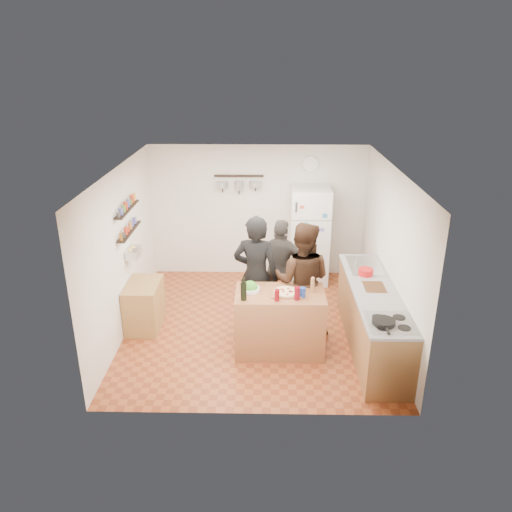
{
  "coord_description": "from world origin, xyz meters",
  "views": [
    {
      "loc": [
        0.14,
        -6.93,
        3.98
      ],
      "look_at": [
        0.0,
        0.1,
        1.15
      ],
      "focal_mm": 35.0,
      "sensor_mm": 36.0,
      "label": 1
    }
  ],
  "objects_px": {
    "wine_bottle": "(244,291)",
    "fridge": "(309,236)",
    "person_left": "(256,276)",
    "person_back": "(281,268)",
    "side_table": "(144,305)",
    "prep_island": "(280,321)",
    "red_bowl": "(366,272)",
    "salt_canister": "(302,292)",
    "person_center": "(302,280)",
    "counter_run": "(373,319)",
    "skillet": "(384,322)",
    "wall_clock": "(311,164)",
    "salad_bowl": "(250,289)",
    "pepper_mill": "(312,286)"
  },
  "relations": [
    {
      "from": "pepper_mill",
      "to": "side_table",
      "type": "distance_m",
      "value": 2.68
    },
    {
      "from": "person_center",
      "to": "wall_clock",
      "type": "relative_size",
      "value": 5.99
    },
    {
      "from": "person_left",
      "to": "salad_bowl",
      "type": "bearing_deg",
      "value": 91.03
    },
    {
      "from": "wine_bottle",
      "to": "fridge",
      "type": "bearing_deg",
      "value": 67.45
    },
    {
      "from": "prep_island",
      "to": "red_bowl",
      "type": "xyz_separation_m",
      "value": [
        1.3,
        0.62,
        0.51
      ]
    },
    {
      "from": "prep_island",
      "to": "side_table",
      "type": "height_order",
      "value": "prep_island"
    },
    {
      "from": "red_bowl",
      "to": "fridge",
      "type": "height_order",
      "value": "fridge"
    },
    {
      "from": "person_center",
      "to": "salad_bowl",
      "type": "bearing_deg",
      "value": 40.81
    },
    {
      "from": "wine_bottle",
      "to": "red_bowl",
      "type": "bearing_deg",
      "value": 25.08
    },
    {
      "from": "wine_bottle",
      "to": "salt_canister",
      "type": "bearing_deg",
      "value": 7.13
    },
    {
      "from": "salt_canister",
      "to": "wine_bottle",
      "type": "bearing_deg",
      "value": -172.87
    },
    {
      "from": "counter_run",
      "to": "person_center",
      "type": "bearing_deg",
      "value": 162.41
    },
    {
      "from": "fridge",
      "to": "wine_bottle",
      "type": "bearing_deg",
      "value": -112.55
    },
    {
      "from": "side_table",
      "to": "prep_island",
      "type": "bearing_deg",
      "value": -16.8
    },
    {
      "from": "salad_bowl",
      "to": "wine_bottle",
      "type": "distance_m",
      "value": 0.3
    },
    {
      "from": "counter_run",
      "to": "salad_bowl",
      "type": "bearing_deg",
      "value": -177.67
    },
    {
      "from": "person_center",
      "to": "red_bowl",
      "type": "height_order",
      "value": "person_center"
    },
    {
      "from": "wine_bottle",
      "to": "fridge",
      "type": "distance_m",
      "value": 2.86
    },
    {
      "from": "person_left",
      "to": "person_center",
      "type": "xyz_separation_m",
      "value": [
        0.68,
        -0.09,
        -0.04
      ]
    },
    {
      "from": "pepper_mill",
      "to": "salt_canister",
      "type": "xyz_separation_m",
      "value": [
        -0.15,
        -0.17,
        -0.02
      ]
    },
    {
      "from": "skillet",
      "to": "fridge",
      "type": "bearing_deg",
      "value": 101.21
    },
    {
      "from": "counter_run",
      "to": "wall_clock",
      "type": "xyz_separation_m",
      "value": [
        -0.75,
        2.63,
        1.7
      ]
    },
    {
      "from": "counter_run",
      "to": "side_table",
      "type": "xyz_separation_m",
      "value": [
        -3.44,
        0.51,
        -0.09
      ]
    },
    {
      "from": "fridge",
      "to": "side_table",
      "type": "height_order",
      "value": "fridge"
    },
    {
      "from": "person_center",
      "to": "red_bowl",
      "type": "xyz_separation_m",
      "value": [
        0.96,
        0.18,
        0.07
      ]
    },
    {
      "from": "person_back",
      "to": "wall_clock",
      "type": "xyz_separation_m",
      "value": [
        0.55,
        1.63,
        1.34
      ]
    },
    {
      "from": "person_left",
      "to": "person_back",
      "type": "xyz_separation_m",
      "value": [
        0.4,
        0.59,
        -0.13
      ]
    },
    {
      "from": "fridge",
      "to": "wall_clock",
      "type": "distance_m",
      "value": 1.29
    },
    {
      "from": "salad_bowl",
      "to": "pepper_mill",
      "type": "bearing_deg",
      "value": 0.0
    },
    {
      "from": "salad_bowl",
      "to": "red_bowl",
      "type": "height_order",
      "value": "red_bowl"
    },
    {
      "from": "wine_bottle",
      "to": "counter_run",
      "type": "distance_m",
      "value": 1.97
    },
    {
      "from": "side_table",
      "to": "red_bowl",
      "type": "bearing_deg",
      "value": -0.18
    },
    {
      "from": "prep_island",
      "to": "counter_run",
      "type": "xyz_separation_m",
      "value": [
        1.35,
        0.12,
        -0.01
      ]
    },
    {
      "from": "person_left",
      "to": "fridge",
      "type": "distance_m",
      "value": 2.12
    },
    {
      "from": "person_left",
      "to": "wall_clock",
      "type": "height_order",
      "value": "wall_clock"
    },
    {
      "from": "counter_run",
      "to": "skillet",
      "type": "relative_size",
      "value": 9.23
    },
    {
      "from": "wine_bottle",
      "to": "pepper_mill",
      "type": "bearing_deg",
      "value": 15.87
    },
    {
      "from": "person_left",
      "to": "wall_clock",
      "type": "relative_size",
      "value": 6.22
    },
    {
      "from": "person_left",
      "to": "side_table",
      "type": "xyz_separation_m",
      "value": [
        -1.74,
        0.1,
        -0.57
      ]
    },
    {
      "from": "prep_island",
      "to": "salad_bowl",
      "type": "distance_m",
      "value": 0.64
    },
    {
      "from": "prep_island",
      "to": "red_bowl",
      "type": "relative_size",
      "value": 5.55
    },
    {
      "from": "prep_island",
      "to": "wine_bottle",
      "type": "bearing_deg",
      "value": -156.25
    },
    {
      "from": "prep_island",
      "to": "skillet",
      "type": "xyz_separation_m",
      "value": [
        1.25,
        -0.86,
        0.49
      ]
    },
    {
      "from": "person_back",
      "to": "skillet",
      "type": "xyz_separation_m",
      "value": [
        1.2,
        -1.98,
        0.14
      ]
    },
    {
      "from": "salt_canister",
      "to": "person_center",
      "type": "bearing_deg",
      "value": 86.69
    },
    {
      "from": "wine_bottle",
      "to": "skillet",
      "type": "relative_size",
      "value": 0.88
    },
    {
      "from": "person_center",
      "to": "side_table",
      "type": "height_order",
      "value": "person_center"
    },
    {
      "from": "wine_bottle",
      "to": "side_table",
      "type": "relative_size",
      "value": 0.31
    },
    {
      "from": "wine_bottle",
      "to": "person_center",
      "type": "distance_m",
      "value": 1.07
    },
    {
      "from": "wine_bottle",
      "to": "wall_clock",
      "type": "height_order",
      "value": "wall_clock"
    }
  ]
}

